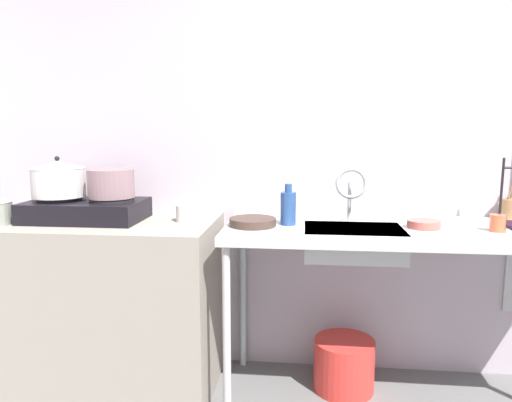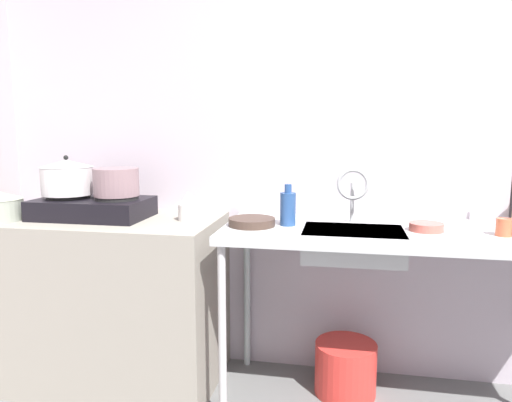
{
  "view_description": "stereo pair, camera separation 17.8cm",
  "coord_description": "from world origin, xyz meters",
  "views": [
    {
      "loc": [
        -0.65,
        -0.86,
        1.31
      ],
      "look_at": [
        -0.88,
        1.31,
        0.97
      ],
      "focal_mm": 32.79,
      "sensor_mm": 36.0,
      "label": 1
    },
    {
      "loc": [
        -0.48,
        -0.84,
        1.31
      ],
      "look_at": [
        -0.88,
        1.31,
        0.97
      ],
      "focal_mm": 32.79,
      "sensor_mm": 36.0,
      "label": 2
    }
  ],
  "objects": [
    {
      "name": "wall_back",
      "position": [
        0.0,
        1.66,
        1.21
      ],
      "size": [
        5.54,
        0.1,
        2.41
      ],
      "primitive_type": "cube",
      "color": "#B2A7B2",
      "rests_on": "ground"
    },
    {
      "name": "counter_concrete",
      "position": [
        -1.69,
        1.31,
        0.43
      ],
      "size": [
        1.21,
        0.61,
        0.86
      ],
      "primitive_type": "cube",
      "color": "gray",
      "rests_on": "ground"
    },
    {
      "name": "counter_sink",
      "position": [
        -0.15,
        1.31,
        0.8
      ],
      "size": [
        1.75,
        0.61,
        0.86
      ],
      "color": "#B3B7B8",
      "rests_on": "ground"
    },
    {
      "name": "stove",
      "position": [
        -1.73,
        1.31,
        0.92
      ],
      "size": [
        0.56,
        0.34,
        0.12
      ],
      "color": "black",
      "rests_on": "counter_concrete"
    },
    {
      "name": "pot_on_left_burner",
      "position": [
        -1.86,
        1.31,
        1.07
      ],
      "size": [
        0.26,
        0.26,
        0.2
      ],
      "color": "silver",
      "rests_on": "stove"
    },
    {
      "name": "pot_on_right_burner",
      "position": [
        -1.59,
        1.31,
        1.05
      ],
      "size": [
        0.22,
        0.22,
        0.14
      ],
      "color": "gray",
      "rests_on": "stove"
    },
    {
      "name": "percolator",
      "position": [
        -1.23,
        1.33,
        0.93
      ],
      "size": [
        0.1,
        0.1,
        0.14
      ],
      "color": "silver",
      "rests_on": "counter_concrete"
    },
    {
      "name": "sink_basin",
      "position": [
        -0.43,
        1.26,
        0.8
      ],
      "size": [
        0.45,
        0.31,
        0.13
      ],
      "primitive_type": "cube",
      "color": "#B3B7B8",
      "rests_on": "counter_sink"
    },
    {
      "name": "faucet",
      "position": [
        -0.43,
        1.39,
        1.04
      ],
      "size": [
        0.15,
        0.08,
        0.27
      ],
      "color": "#B3B7B8",
      "rests_on": "counter_sink"
    },
    {
      "name": "frying_pan",
      "position": [
        -0.89,
        1.26,
        0.88
      ],
      "size": [
        0.22,
        0.22,
        0.04
      ],
      "primitive_type": "cylinder",
      "color": "#3E2E26",
      "rests_on": "counter_sink"
    },
    {
      "name": "cup_by_rack",
      "position": [
        0.19,
        1.25,
        0.9
      ],
      "size": [
        0.07,
        0.07,
        0.08
      ],
      "primitive_type": "cylinder",
      "color": "#C85E3B",
      "rests_on": "counter_sink"
    },
    {
      "name": "small_bowl_on_drainboard",
      "position": [
        -0.11,
        1.29,
        0.88
      ],
      "size": [
        0.15,
        0.15,
        0.04
      ],
      "primitive_type": "cylinder",
      "color": "#B7584C",
      "rests_on": "counter_sink"
    },
    {
      "name": "bottle_by_sink",
      "position": [
        -0.73,
        1.3,
        0.95
      ],
      "size": [
        0.07,
        0.07,
        0.19
      ],
      "color": "navy",
      "rests_on": "counter_sink"
    },
    {
      "name": "bucket_on_floor",
      "position": [
        -0.44,
        1.38,
        0.13
      ],
      "size": [
        0.3,
        0.3,
        0.26
      ],
      "primitive_type": "cylinder",
      "color": "red",
      "rests_on": "ground"
    }
  ]
}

